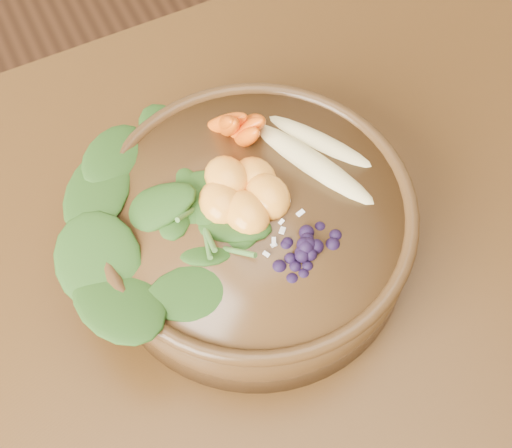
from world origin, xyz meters
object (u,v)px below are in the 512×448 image
(stoneware_bowl, at_px, (256,230))
(kale_heap, at_px, (171,185))
(banana_halves, at_px, (317,143))
(carrot_cluster, at_px, (236,99))
(mandarin_cluster, at_px, (243,186))
(blueberry_pile, at_px, (309,237))
(dining_table, at_px, (465,364))

(stoneware_bowl, height_order, kale_heap, kale_heap)
(banana_halves, bearing_deg, carrot_cluster, 113.06)
(kale_heap, bearing_deg, mandarin_cluster, -22.99)
(mandarin_cluster, height_order, blueberry_pile, blueberry_pile)
(dining_table, distance_m, banana_halves, 0.26)
(stoneware_bowl, xyz_separation_m, blueberry_pile, (0.02, -0.05, 0.05))
(kale_heap, distance_m, blueberry_pile, 0.11)
(blueberry_pile, bearing_deg, dining_table, -39.63)
(banana_halves, xyz_separation_m, blueberry_pile, (-0.05, -0.08, 0.01))
(banana_halves, xyz_separation_m, mandarin_cluster, (-0.07, -0.01, 0.00))
(dining_table, xyz_separation_m, carrot_cluster, (-0.12, 0.23, 0.20))
(dining_table, xyz_separation_m, blueberry_pile, (-0.12, 0.10, 0.18))
(carrot_cluster, height_order, mandarin_cluster, carrot_cluster)
(dining_table, relative_size, blueberry_pile, 13.46)
(stoneware_bowl, xyz_separation_m, kale_heap, (-0.05, 0.04, 0.05))
(carrot_cluster, xyz_separation_m, mandarin_cluster, (-0.02, -0.06, -0.02))
(stoneware_bowl, relative_size, blueberry_pile, 2.16)
(banana_halves, distance_m, blueberry_pile, 0.09)
(stoneware_bowl, xyz_separation_m, mandarin_cluster, (-0.00, 0.02, 0.05))
(kale_heap, height_order, carrot_cluster, carrot_cluster)
(stoneware_bowl, xyz_separation_m, carrot_cluster, (0.02, 0.08, 0.07))
(dining_table, bearing_deg, stoneware_bowl, 133.36)
(stoneware_bowl, distance_m, banana_halves, 0.09)
(blueberry_pile, bearing_deg, stoneware_bowl, 111.66)
(dining_table, relative_size, banana_halves, 10.98)
(banana_halves, bearing_deg, dining_table, -86.15)
(kale_heap, height_order, banana_halves, kale_heap)
(stoneware_bowl, relative_size, carrot_cluster, 3.62)
(dining_table, xyz_separation_m, banana_halves, (-0.07, 0.18, 0.17))
(banana_halves, relative_size, blueberry_pile, 1.23)
(dining_table, distance_m, mandarin_cluster, 0.28)
(stoneware_bowl, bearing_deg, blueberry_pile, -68.34)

